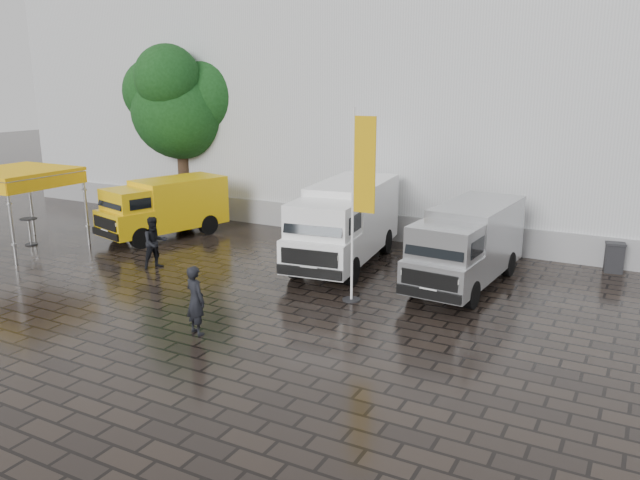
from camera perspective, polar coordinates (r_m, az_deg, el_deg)
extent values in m
plane|color=black|center=(16.67, -1.76, -6.26)|extent=(120.00, 120.00, 0.00)
cube|color=silver|center=(30.06, 17.63, 13.96)|extent=(44.00, 16.00, 12.00)
cube|color=gray|center=(22.86, 12.69, 0.42)|extent=(44.00, 0.15, 1.00)
cylinder|color=silver|center=(26.72, -24.94, 3.28)|extent=(0.10, 0.10, 2.70)
cylinder|color=silver|center=(24.38, -20.61, 2.75)|extent=(0.10, 0.10, 2.70)
cylinder|color=silver|center=(22.55, -26.36, 1.29)|extent=(0.10, 0.10, 2.70)
cube|color=#FFB90D|center=(24.40, -25.96, 5.70)|extent=(3.24, 3.24, 0.12)
cylinder|color=black|center=(17.27, 2.89, -5.46)|extent=(0.50, 0.50, 0.04)
cylinder|color=white|center=(16.57, 3.00, 2.98)|extent=(0.07, 0.07, 5.21)
cube|color=#D29C0B|center=(16.25, 4.11, 6.84)|extent=(0.60, 0.03, 2.50)
cylinder|color=black|center=(28.59, -12.31, 6.12)|extent=(0.54, 0.54, 3.87)
sphere|color=#113611|center=(28.35, -12.60, 11.55)|extent=(4.26, 4.26, 4.26)
sphere|color=#113611|center=(29.40, -12.54, 15.04)|extent=(2.51, 2.51, 2.51)
cylinder|color=black|center=(25.23, -25.00, 0.70)|extent=(0.60, 0.60, 1.00)
cube|color=black|center=(21.71, 25.31, -1.44)|extent=(0.65, 0.65, 0.95)
imported|color=black|center=(15.08, -11.32, -5.41)|extent=(0.71, 0.58, 1.68)
imported|color=black|center=(20.65, -14.86, -0.23)|extent=(0.93, 1.01, 1.68)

